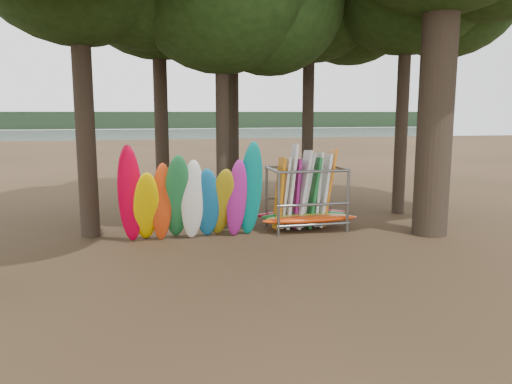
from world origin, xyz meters
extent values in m
plane|color=#47331E|center=(0.00, 0.00, 0.00)|extent=(120.00, 120.00, 0.00)
plane|color=gray|center=(0.00, 60.00, 0.00)|extent=(160.00, 160.00, 0.00)
cube|color=black|center=(0.00, 110.00, 2.00)|extent=(160.00, 4.00, 4.00)
cylinder|color=black|center=(-5.35, 2.73, 5.42)|extent=(0.58, 0.58, 10.83)
cylinder|color=black|center=(-2.94, 5.72, 5.38)|extent=(0.51, 0.51, 10.77)
cylinder|color=black|center=(0.08, 7.61, 5.80)|extent=(0.58, 0.58, 11.61)
cylinder|color=black|center=(2.94, 6.14, 5.43)|extent=(0.47, 0.47, 10.87)
cylinder|color=black|center=(-1.13, 2.85, 4.74)|extent=(0.42, 0.42, 9.47)
cylinder|color=black|center=(5.83, 3.80, 5.56)|extent=(0.46, 0.46, 11.11)
cylinder|color=black|center=(5.11, 0.51, 6.31)|extent=(1.08, 1.08, 12.62)
ellipsoid|color=red|center=(-4.09, 1.38, 1.48)|extent=(0.76, 1.17, 3.04)
ellipsoid|color=#FCD200|center=(-3.64, 1.30, 1.11)|extent=(0.82, 1.75, 2.38)
ellipsoid|color=red|center=(-3.19, 1.34, 1.22)|extent=(0.70, 1.16, 2.53)
ellipsoid|color=#227E41|center=(-2.75, 1.33, 1.34)|extent=(0.78, 1.90, 2.84)
ellipsoid|color=white|center=(-2.30, 1.27, 1.26)|extent=(0.69, 1.27, 2.63)
ellipsoid|color=#166AA7|center=(-1.85, 1.40, 1.12)|extent=(0.91, 1.51, 2.39)
ellipsoid|color=#B6A017|center=(-1.41, 1.44, 1.11)|extent=(0.81, 1.64, 2.36)
ellipsoid|color=#9F1E84|center=(-0.96, 1.34, 1.24)|extent=(0.67, 1.10, 2.57)
ellipsoid|color=#057871|center=(-0.51, 1.41, 1.50)|extent=(0.74, 1.12, 3.07)
ellipsoid|color=#E8400C|center=(1.52, 1.64, 0.42)|extent=(3.23, 0.55, 0.24)
ellipsoid|color=gold|center=(1.52, 1.90, 0.42)|extent=(2.87, 0.55, 0.24)
ellipsoid|color=#19732C|center=(1.52, 2.31, 0.42)|extent=(2.98, 0.55, 0.24)
ellipsoid|color=#B70D24|center=(1.52, 2.58, 0.42)|extent=(3.19, 0.55, 0.24)
cube|color=orange|center=(0.65, 2.27, 1.18)|extent=(0.37, 0.77, 2.40)
cube|color=white|center=(0.84, 2.43, 1.18)|extent=(0.44, 0.78, 2.38)
cube|color=silver|center=(1.03, 2.26, 1.40)|extent=(0.48, 0.78, 2.83)
cube|color=#90186A|center=(1.23, 2.36, 1.15)|extent=(0.30, 0.76, 2.33)
cube|color=silver|center=(1.42, 2.21, 1.31)|extent=(0.60, 0.81, 2.62)
cube|color=silver|center=(1.62, 2.40, 1.24)|extent=(0.59, 0.74, 2.49)
cube|color=#197330|center=(1.81, 2.21, 1.18)|extent=(0.54, 0.74, 2.38)
cube|color=white|center=(2.01, 2.41, 1.25)|extent=(0.39, 0.76, 2.53)
cube|color=white|center=(2.20, 2.26, 1.23)|extent=(0.51, 0.75, 2.48)
cube|color=orange|center=(2.40, 2.43, 1.31)|extent=(0.60, 0.76, 2.63)
camera|label=1|loc=(-3.81, -13.26, 3.83)|focal=35.00mm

